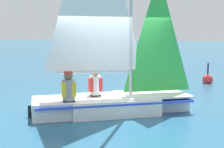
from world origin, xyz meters
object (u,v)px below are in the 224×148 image
Objects in this scene: sailor_crew at (69,93)px; sailor_helm at (95,88)px; sailboat_main at (111,82)px; buoy_marker at (208,79)px.

sailor_helm is at bearing 35.89° from sailor_crew.
sailboat_main is at bearing 16.75° from sailor_crew.
buoy_marker is at bearing 34.03° from sailor_helm.
sailboat_main is 5.11× the size of sailor_helm.
sailor_crew is 7.79m from buoy_marker.
sailor_helm is 1.00× the size of sailor_crew.
sailor_helm is (-0.43, -0.10, -0.19)m from sailboat_main.
sailboat_main is at bearing -28.51° from sailor_helm.
sailor_helm is 1.23× the size of buoy_marker.
sailor_helm is at bearing 151.49° from sailboat_main.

